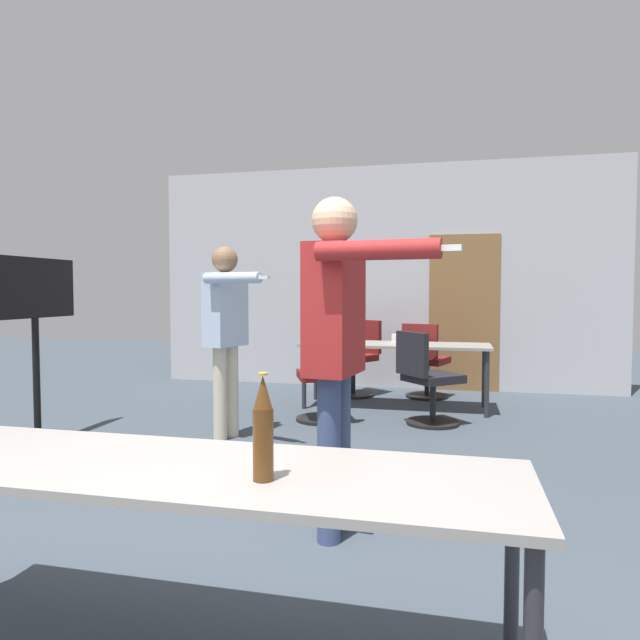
% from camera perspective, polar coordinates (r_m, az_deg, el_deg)
% --- Properties ---
extents(back_wall, '(6.24, 0.12, 3.00)m').
position_cam_1_polar(back_wall, '(7.81, 6.30, 4.20)').
color(back_wall, '#BCBCC1').
rests_on(back_wall, ground_plane).
extents(conference_table_near, '(2.31, 0.65, 0.72)m').
position_cam_1_polar(conference_table_near, '(2.07, -13.56, -15.56)').
color(conference_table_near, gray).
rests_on(conference_table_near, ground_plane).
extents(conference_table_far, '(2.08, 0.67, 0.72)m').
position_cam_1_polar(conference_table_far, '(6.43, 7.50, -2.94)').
color(conference_table_far, gray).
rests_on(conference_table_far, ground_plane).
extents(tv_screen, '(0.44, 0.99, 1.60)m').
position_cam_1_polar(tv_screen, '(5.54, -26.60, -0.93)').
color(tv_screen, black).
rests_on(tv_screen, ground_plane).
extents(person_far_watching, '(0.71, 0.72, 1.70)m').
position_cam_1_polar(person_far_watching, '(5.09, -9.32, -0.15)').
color(person_far_watching, beige).
rests_on(person_far_watching, ground_plane).
extents(person_right_polo, '(0.78, 0.67, 1.80)m').
position_cam_1_polar(person_right_polo, '(3.00, 1.72, -1.01)').
color(person_right_polo, '#3D4C75').
rests_on(person_right_polo, ground_plane).
extents(office_chair_far_right, '(0.58, 0.63, 0.92)m').
position_cam_1_polar(office_chair_far_right, '(7.08, 10.46, -4.29)').
color(office_chair_far_right, black).
rests_on(office_chair_far_right, ground_plane).
extents(office_chair_mid_tucked, '(0.69, 0.68, 0.92)m').
position_cam_1_polar(office_chair_mid_tucked, '(5.69, 10.63, -6.07)').
color(office_chair_mid_tucked, black).
rests_on(office_chair_mid_tucked, ground_plane).
extents(office_chair_far_left, '(0.65, 0.68, 0.94)m').
position_cam_1_polar(office_chair_far_left, '(7.20, 3.74, -4.00)').
color(office_chair_far_left, black).
rests_on(office_chair_far_left, ground_plane).
extents(office_chair_side_rolled, '(0.61, 0.65, 0.92)m').
position_cam_1_polar(office_chair_side_rolled, '(5.71, 0.28, -5.96)').
color(office_chair_side_rolled, black).
rests_on(office_chair_side_rolled, ground_plane).
extents(beer_bottle, '(0.07, 0.07, 0.34)m').
position_cam_1_polar(beer_bottle, '(1.80, -5.71, -10.88)').
color(beer_bottle, '#563314').
rests_on(beer_bottle, conference_table_near).
extents(drink_cup, '(0.08, 0.08, 0.09)m').
position_cam_1_polar(drink_cup, '(6.57, 7.50, -1.82)').
color(drink_cup, silver).
rests_on(drink_cup, conference_table_far).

